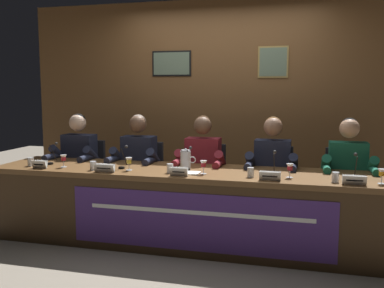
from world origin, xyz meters
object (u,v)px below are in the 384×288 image
(microphone_center, at_px, (188,162))
(juice_glass_right, at_px, (290,168))
(panelist_right, at_px, (272,168))
(chair_right, at_px, (272,190))
(microphone_right, at_px, (274,167))
(water_pitcher_central, at_px, (186,160))
(chair_left, at_px, (143,183))
(juice_glass_center, at_px, (203,165))
(nameplate_right, at_px, (270,176))
(panelist_far_right, at_px, (348,171))
(juice_glass_far_right, at_px, (382,174))
(juice_glass_far_left, at_px, (63,159))
(nameplate_left, at_px, (105,168))
(conference_table, at_px, (189,195))
(panelist_far_left, at_px, (76,159))
(panelist_left, at_px, (136,162))
(microphone_far_left, at_px, (52,157))
(chair_far_left, at_px, (85,180))
(chair_far_right, at_px, (345,195))
(water_cup_left, at_px, (93,166))
(nameplate_far_right, at_px, (354,180))
(nameplate_center, at_px, (179,172))
(juice_glass_left, at_px, (129,161))
(document_stack_center, at_px, (188,173))
(water_cup_far_right, at_px, (335,178))
(nameplate_far_left, at_px, (40,164))
(water_cup_center, at_px, (170,169))
(chair_center, at_px, (205,187))
(panelist_center, at_px, (201,165))
(microphone_far_right, at_px, (356,170))
(water_cup_far_left, at_px, (31,162))
(microphone_left, at_px, (123,160))
(water_cup_right, at_px, (251,173))

(microphone_center, height_order, juice_glass_right, microphone_center)
(panelist_right, bearing_deg, chair_right, 90.00)
(microphone_right, height_order, water_pitcher_central, microphone_right)
(chair_left, relative_size, juice_glass_center, 7.17)
(panelist_right, distance_m, nameplate_right, 0.71)
(panelist_far_right, bearing_deg, juice_glass_far_right, -71.92)
(juice_glass_far_left, distance_m, nameplate_left, 0.53)
(conference_table, relative_size, microphone_center, 18.17)
(panelist_far_left, xyz_separation_m, juice_glass_far_right, (3.10, -0.61, 0.10))
(panelist_left, bearing_deg, juice_glass_far_right, -14.32)
(microphone_far_left, relative_size, nameplate_right, 1.21)
(chair_far_left, height_order, chair_far_right, same)
(nameplate_left, xyz_separation_m, water_cup_left, (-0.16, 0.08, -0.00))
(nameplate_right, bearing_deg, nameplate_far_right, -0.08)
(nameplate_center, height_order, chair_far_right, chair_far_right)
(chair_left, distance_m, juice_glass_far_right, 2.54)
(juice_glass_center, xyz_separation_m, panelist_right, (0.57, 0.56, -0.10))
(juice_glass_left, relative_size, nameplate_far_right, 0.67)
(nameplate_left, xyz_separation_m, document_stack_center, (0.77, 0.13, -0.03))
(panelist_right, bearing_deg, chair_left, 172.20)
(water_cup_far_right, bearing_deg, juice_glass_center, 176.53)
(nameplate_far_left, xyz_separation_m, microphone_right, (2.23, 0.22, 0.03))
(water_cup_center, xyz_separation_m, juice_glass_far_right, (1.81, -0.02, 0.05))
(conference_table, xyz_separation_m, microphone_center, (-0.04, 0.11, 0.29))
(nameplate_far_left, height_order, chair_center, chair_center)
(chair_center, distance_m, panelist_center, 0.34)
(panelist_far_right, bearing_deg, water_cup_left, -165.06)
(microphone_far_right, bearing_deg, microphone_right, -178.34)
(water_cup_center, relative_size, nameplate_far_right, 0.46)
(juice_glass_center, bearing_deg, nameplate_center, -142.39)
(chair_far_left, xyz_separation_m, water_pitcher_central, (1.39, -0.60, 0.39))
(microphone_far_left, bearing_deg, chair_left, 39.19)
(panelist_center, bearing_deg, chair_right, 15.31)
(juice_glass_far_left, relative_size, water_cup_far_left, 1.46)
(microphone_left, xyz_separation_m, nameplate_right, (1.44, -0.24, -0.03))
(panelist_far_left, relative_size, chair_center, 1.37)
(water_cup_far_right, relative_size, document_stack_center, 0.40)
(nameplate_far_right, bearing_deg, chair_center, 147.77)
(juice_glass_left, xyz_separation_m, water_cup_right, (1.16, -0.03, -0.05))
(panelist_left, height_order, juice_glass_center, panelist_left)
(water_cup_left, bearing_deg, microphone_left, 35.98)
(juice_glass_far_left, height_order, juice_glass_center, same)
(microphone_left, height_order, nameplate_far_right, microphone_left)
(juice_glass_left, relative_size, juice_glass_far_right, 1.00)
(chair_center, height_order, nameplate_far_right, chair_center)
(nameplate_right, relative_size, document_stack_center, 0.85)
(chair_left, relative_size, juice_glass_far_right, 7.17)
(chair_far_left, height_order, microphone_right, microphone_right)
(water_cup_left, distance_m, panelist_far_right, 2.45)
(panelist_far_left, relative_size, chair_far_right, 1.37)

